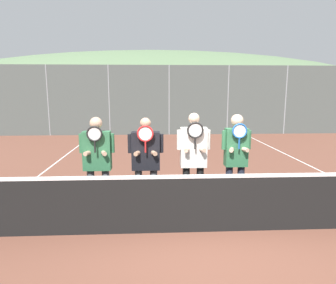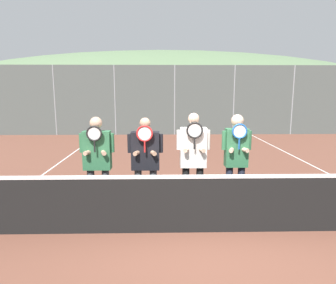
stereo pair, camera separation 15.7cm
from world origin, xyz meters
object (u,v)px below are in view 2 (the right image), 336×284
object	(u,v)px
car_center	(258,113)
player_center_right	(193,156)
player_center_left	(145,159)
car_left_of_center	(170,113)
player_leftmost	(97,158)
car_far_left	(78,114)
player_rightmost	(236,156)

from	to	relation	value
car_center	player_center_right	bearing A→B (deg)	-112.73
player_center_left	car_left_of_center	distance (m)	12.05
player_leftmost	car_far_left	bearing A→B (deg)	106.83
player_center_left	car_center	distance (m)	13.52
player_leftmost	player_center_right	world-z (taller)	player_center_right
player_leftmost	car_left_of_center	xyz separation A→B (m)	(1.65, 12.03, -0.15)
car_far_left	car_left_of_center	xyz separation A→B (m)	(5.32, -0.12, 0.03)
player_leftmost	player_rightmost	xyz separation A→B (m)	(2.50, 0.09, 0.01)
player_rightmost	car_center	distance (m)	12.81
player_leftmost	player_center_left	world-z (taller)	player_leftmost
car_left_of_center	car_center	world-z (taller)	car_center
player_leftmost	player_center_left	bearing A→B (deg)	0.51
player_leftmost	car_center	world-z (taller)	car_center
player_rightmost	car_center	xyz separation A→B (m)	(4.29, 12.07, -0.15)
car_far_left	car_center	size ratio (longest dim) A/B	1.09
player_leftmost	car_left_of_center	bearing A→B (deg)	82.21
car_far_left	car_center	distance (m)	10.47
player_center_left	player_center_right	world-z (taller)	player_center_right
player_leftmost	player_rightmost	bearing A→B (deg)	1.96
player_center_left	car_left_of_center	bearing A→B (deg)	86.23
player_center_left	car_center	xyz separation A→B (m)	(5.94, 12.15, -0.12)
player_center_right	player_rightmost	world-z (taller)	player_center_right
player_center_left	player_center_right	distance (m)	0.86
player_rightmost	player_leftmost	bearing A→B (deg)	-178.04
car_center	player_rightmost	bearing A→B (deg)	-109.59
player_center_left	car_center	bearing A→B (deg)	63.93
player_center_right	player_rightmost	distance (m)	0.80
player_rightmost	car_center	world-z (taller)	car_center
car_left_of_center	player_center_left	bearing A→B (deg)	-93.77
car_left_of_center	car_center	size ratio (longest dim) A/B	1.15
player_leftmost	car_left_of_center	distance (m)	12.15
player_center_right	player_rightmost	bearing A→B (deg)	5.49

